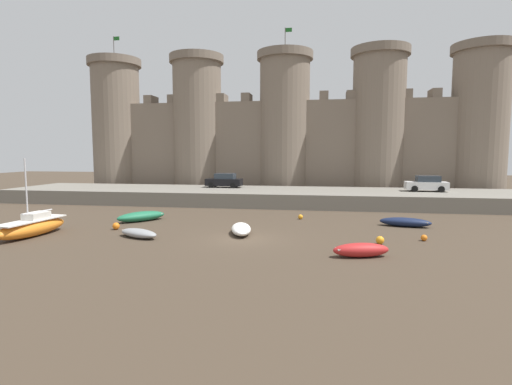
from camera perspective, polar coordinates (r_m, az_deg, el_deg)
The scene contains 15 objects.
ground_plane at distance 25.34m, azimuth -1.92°, elevation -6.69°, with size 160.00×160.00×0.00m, color #423528.
quay_road at distance 43.06m, azimuth 2.83°, elevation -0.57°, with size 58.92×10.00×1.45m, color slate.
castle at distance 52.54m, azimuth 4.09°, elevation 8.82°, with size 54.05×7.14×21.21m.
rowboat_midflat_centre at distance 31.49m, azimuth 20.55°, elevation -3.95°, with size 3.78×1.83×0.67m.
rowboat_near_channel_left at distance 33.05m, azimuth -16.07°, elevation -3.27°, with size 3.47×3.88×0.78m.
rowboat_midflat_left at distance 26.89m, azimuth -2.14°, elevation -5.19°, with size 2.05×3.72×0.67m.
rowboat_midflat_right at distance 21.75m, azimuth 14.75°, elevation -7.91°, with size 3.13×1.69×0.75m.
sailboat_near_channel_right at distance 29.91m, azimuth -29.34°, elevation -4.29°, with size 2.01×5.66×5.08m.
rowboat_foreground_right at distance 26.82m, azimuth -16.43°, elevation -5.57°, with size 3.25×2.27×0.57m.
mooring_buoy_off_centre at distance 25.07m, azimuth 17.29°, elevation -6.51°, with size 0.49×0.49×0.49m, color orange.
mooring_buoy_near_channel at distance 26.90m, azimuth 22.88°, elevation -5.98°, with size 0.39×0.39×0.39m, color orange.
mooring_buoy_mid_mud at distance 32.95m, azimuth 6.38°, elevation -3.47°, with size 0.39×0.39×0.39m, color orange.
mooring_buoy_near_shore at distance 30.07m, azimuth -19.36°, elevation -4.55°, with size 0.50×0.50×0.50m, color orange.
car_quay_centre_west at distance 45.96m, azimuth -4.55°, elevation 1.70°, with size 4.15×1.97×1.62m.
car_quay_east at distance 44.67m, azimuth 23.19°, elevation 1.14°, with size 4.15×1.97×1.62m.
Camera 1 is at (4.85, -24.26, 5.45)m, focal length 28.00 mm.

